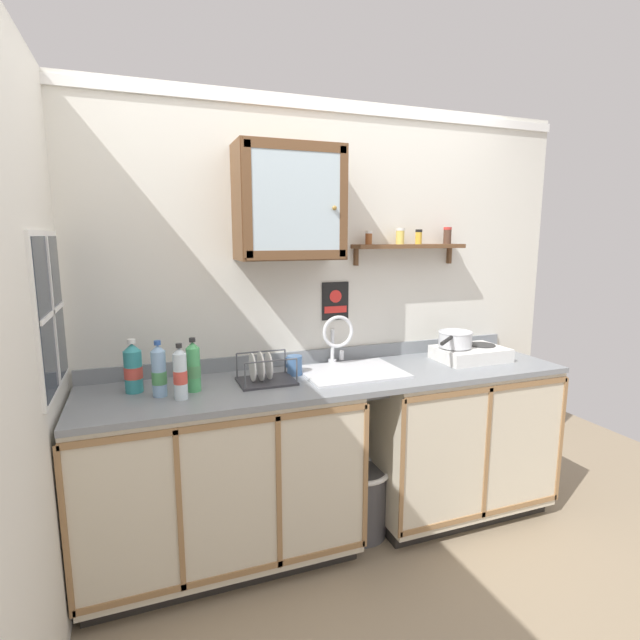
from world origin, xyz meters
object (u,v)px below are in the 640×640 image
Objects in this scene: bottle_water_blue_1 at (159,372)px; bottle_detergent_teal_2 at (133,369)px; bottle_soda_green_0 at (193,367)px; bottle_water_clear_3 at (180,374)px; sink at (350,374)px; dish_rack at (264,375)px; wall_cabinet at (289,203)px; hot_plate_stove at (470,353)px; saucepan at (455,339)px; trash_bin at (361,500)px; mug at (294,365)px; warning_sign at (335,301)px.

bottle_water_blue_1 is 0.16m from bottle_detergent_teal_2.
bottle_soda_green_0 is at bearing -17.37° from bottle_detergent_teal_2.
bottle_water_clear_3 is at bearing -42.33° from bottle_detergent_teal_2.
bottle_water_blue_1 is at bearing -172.55° from bottle_soda_green_0.
sink is 0.85m from bottle_soda_green_0.
dish_rack is (0.62, -0.07, -0.07)m from bottle_detergent_teal_2.
sink is 0.91× the size of wall_cabinet.
hot_plate_stove is 1.40m from wall_cabinet.
saucepan reaches higher than trash_bin.
bottle_soda_green_0 is 0.98m from wall_cabinet.
bottle_detergent_teal_2 is 0.81m from mug.
saucepan is 1.61m from bottle_water_clear_3.
warning_sign is (0.02, 0.26, 0.37)m from sink.
bottle_water_blue_1 is at bearing -162.61° from warning_sign.
saucepan is 1.53m from bottle_soda_green_0.
hot_plate_stove is 1.91m from bottle_detergent_teal_2.
bottle_soda_green_0 is 0.99× the size of bottle_water_blue_1.
bottle_soda_green_0 is 2.23× the size of mug.
bottle_water_clear_3 is (0.09, -0.08, 0.00)m from bottle_water_blue_1.
mug is (0.81, 0.01, -0.06)m from bottle_detergent_teal_2.
bottle_detergent_teal_2 is at bearing 162.63° from bottle_soda_green_0.
warning_sign reaches higher than mug.
saucepan is 0.75m from warning_sign.
hot_plate_stove is 1.82× the size of warning_sign.
saucepan is at bearing 7.77° from trash_bin.
bottle_soda_green_0 is (-0.84, -0.04, 0.13)m from sink.
bottle_soda_green_0 is 0.12m from bottle_water_clear_3.
bottle_detergent_teal_2 is (-1.80, 0.04, -0.02)m from saucepan.
wall_cabinet reaches higher than dish_rack.
dish_rack is 0.48× the size of wall_cabinet.
warning_sign is at bearing 31.89° from mug.
sink is 2.41× the size of warning_sign.
wall_cabinet reaches higher than hot_plate_stove.
bottle_detergent_teal_2 is 0.91× the size of dish_rack.
hot_plate_stove is at bearing -3.90° from mug.
sink is 0.72m from trash_bin.
bottle_soda_green_0 is at bearing 177.09° from trash_bin.
saucepan is at bearing -3.21° from mug.
warning_sign is (-0.77, 0.27, 0.32)m from hot_plate_stove.
trash_bin is at bearing -172.23° from saucepan.
sink is 1.32× the size of hot_plate_stove.
bottle_water_clear_3 is 0.66× the size of trash_bin.
bottle_water_clear_3 is at bearing -171.29° from sink.
bottle_water_blue_1 is (-1.00, -0.06, 0.13)m from sink.
sink is 0.70m from saucepan.
hot_plate_stove is 1.55× the size of bottle_soda_green_0.
hot_plate_stove is 3.45× the size of mug.
bottle_water_clear_3 is (-1.70, -0.12, 0.08)m from hot_plate_stove.
saucepan is at bearing 169.49° from hot_plate_stove.
sink is 0.93m from bottle_water_clear_3.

